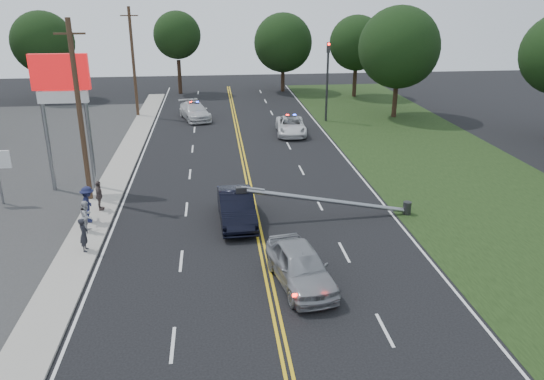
{
  "coord_description": "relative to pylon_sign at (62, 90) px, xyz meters",
  "views": [
    {
      "loc": [
        -2.03,
        -17.24,
        11.22
      ],
      "look_at": [
        0.81,
        7.97,
        1.7
      ],
      "focal_mm": 35.0,
      "sensor_mm": 36.0,
      "label": 1
    }
  ],
  "objects": [
    {
      "name": "ground",
      "position": [
        10.5,
        -14.0,
        -6.0
      ],
      "size": [
        120.0,
        120.0,
        0.0
      ],
      "primitive_type": "plane",
      "color": "black",
      "rests_on": "ground"
    },
    {
      "name": "emergency_a",
      "position": [
        14.89,
        11.61,
        -5.29
      ],
      "size": [
        2.69,
        5.24,
        1.41
      ],
      "primitive_type": "imported",
      "rotation": [
        0.0,
        0.0,
        -0.07
      ],
      "color": "silver",
      "rests_on": "ground"
    },
    {
      "name": "bystander_a",
      "position": [
        2.44,
        -8.7,
        -5.09
      ],
      "size": [
        0.39,
        0.58,
        1.58
      ],
      "primitive_type": "imported",
      "rotation": [
        0.0,
        0.0,
        1.59
      ],
      "color": "#222229",
      "rests_on": "sidewalk"
    },
    {
      "name": "tree_8",
      "position": [
        24.54,
        27.75,
        -0.1
      ],
      "size": [
        6.01,
        6.01,
        8.92
      ],
      "color": "black",
      "rests_on": "ground"
    },
    {
      "name": "tree_7",
      "position": [
        16.89,
        32.0,
        -0.36
      ],
      "size": [
        6.77,
        6.77,
        9.03
      ],
      "color": "black",
      "rests_on": "ground"
    },
    {
      "name": "waiting_sedan",
      "position": [
        11.73,
        -12.52,
        -5.18
      ],
      "size": [
        2.72,
        5.08,
        1.64
      ],
      "primitive_type": "imported",
      "rotation": [
        0.0,
        0.0,
        0.17
      ],
      "color": "#93959A",
      "rests_on": "ground"
    },
    {
      "name": "crashed_sedan",
      "position": [
        9.47,
        -6.03,
        -5.18
      ],
      "size": [
        1.95,
        5.05,
        1.64
      ],
      "primitive_type": "imported",
      "rotation": [
        0.0,
        0.0,
        0.04
      ],
      "color": "black",
      "rests_on": "ground"
    },
    {
      "name": "bystander_c",
      "position": [
        1.96,
        -5.38,
        -4.92
      ],
      "size": [
        0.86,
        1.31,
        1.91
      ],
      "primitive_type": "imported",
      "rotation": [
        0.0,
        0.0,
        1.7
      ],
      "color": "#1A1D41",
      "rests_on": "sidewalk"
    },
    {
      "name": "bystander_b",
      "position": [
        2.11,
        -6.54,
        -5.08
      ],
      "size": [
        0.77,
        0.89,
        1.58
      ],
      "primitive_type": "imported",
      "rotation": [
        0.0,
        0.0,
        1.33
      ],
      "color": "#B5B5BA",
      "rests_on": "sidewalk"
    },
    {
      "name": "pylon_sign",
      "position": [
        0.0,
        0.0,
        0.0
      ],
      "size": [
        3.2,
        0.35,
        8.0
      ],
      "color": "gray",
      "rests_on": "ground"
    },
    {
      "name": "utility_pole_far",
      "position": [
        1.3,
        20.0,
        -0.91
      ],
      "size": [
        1.6,
        0.28,
        10.0
      ],
      "color": "#382619",
      "rests_on": "ground"
    },
    {
      "name": "sidewalk",
      "position": [
        2.1,
        -4.0,
        -5.94
      ],
      "size": [
        1.8,
        70.0,
        0.12
      ],
      "primitive_type": "cube",
      "color": "#9F9A90",
      "rests_on": "ground"
    },
    {
      "name": "traffic_signal",
      "position": [
        18.8,
        16.0,
        -1.79
      ],
      "size": [
        0.28,
        0.41,
        7.05
      ],
      "color": "#2D2D30",
      "rests_on": "ground"
    },
    {
      "name": "utility_pole_mid",
      "position": [
        1.3,
        -2.0,
        -0.91
      ],
      "size": [
        1.6,
        0.28,
        10.0
      ],
      "color": "#382619",
      "rests_on": "ground"
    },
    {
      "name": "tree_9",
      "position": [
        25.6,
        16.97,
        0.44
      ],
      "size": [
        7.41,
        7.41,
        10.15
      ],
      "color": "black",
      "rests_on": "ground"
    },
    {
      "name": "tree_5",
      "position": [
        -9.37,
        29.74,
        0.12
      ],
      "size": [
        6.57,
        6.57,
        9.42
      ],
      "color": "black",
      "rests_on": "ground"
    },
    {
      "name": "tree_6",
      "position": [
        4.75,
        31.83,
        0.59
      ],
      "size": [
        5.33,
        5.33,
        9.27
      ],
      "color": "black",
      "rests_on": "ground"
    },
    {
      "name": "bystander_d",
      "position": [
        2.2,
        -3.83,
        -5.05
      ],
      "size": [
        0.53,
        1.01,
        1.65
      ],
      "primitive_type": "imported",
      "rotation": [
        0.0,
        0.0,
        1.71
      ],
      "color": "#5B4C49",
      "rests_on": "sidewalk"
    },
    {
      "name": "centerline_yellow",
      "position": [
        10.5,
        -4.0,
        -5.99
      ],
      "size": [
        0.36,
        80.0,
        0.0
      ],
      "primitive_type": "cube",
      "color": "gold",
      "rests_on": "ground"
    },
    {
      "name": "emergency_b",
      "position": [
        6.76,
        18.07,
        -5.23
      ],
      "size": [
        3.48,
        5.67,
        1.53
      ],
      "primitive_type": "imported",
      "rotation": [
        0.0,
        0.0,
        0.27
      ],
      "color": "silver",
      "rests_on": "ground"
    },
    {
      "name": "fallen_streetlight",
      "position": [
        14.69,
        -6.0,
        -5.08
      ],
      "size": [
        9.36,
        0.44,
        1.91
      ],
      "color": "#2D2D30",
      "rests_on": "ground"
    },
    {
      "name": "grass_verge",
      "position": [
        24.0,
        -4.0,
        -5.99
      ],
      "size": [
        12.0,
        80.0,
        0.01
      ],
      "primitive_type": "cube",
      "color": "black",
      "rests_on": "ground"
    }
  ]
}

